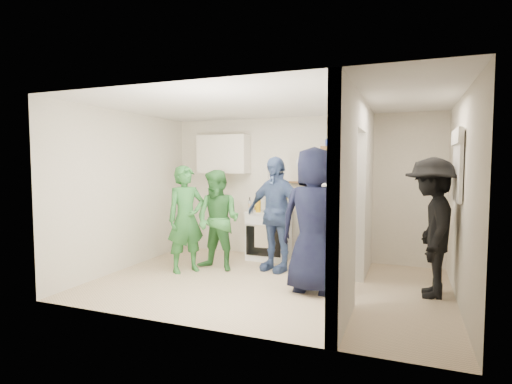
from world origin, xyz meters
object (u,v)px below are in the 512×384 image
yellow_cup_stack_top (351,147)px  person_navy (314,220)px  stove (269,235)px  wicker_basket (332,151)px  person_green_left (186,219)px  person_nook (432,227)px  person_green_center (218,220)px  blue_bowl (333,143)px  person_denim (275,214)px  fridge (337,211)px

yellow_cup_stack_top → person_navy: (-0.26, -1.39, -0.99)m
stove → wicker_basket: size_ratio=2.42×
stove → person_navy: person_navy is taller
yellow_cup_stack_top → person_green_left: size_ratio=0.15×
stove → person_nook: 2.83m
person_green_left → stove: bearing=-0.7°
person_green_center → blue_bowl: bearing=38.9°
blue_bowl → person_green_left: (-2.02, -1.26, -1.19)m
wicker_basket → person_nook: bearing=-38.2°
wicker_basket → person_green_center: 2.18m
yellow_cup_stack_top → person_denim: yellow_cup_stack_top is taller
person_green_center → fridge: bearing=36.1°
yellow_cup_stack_top → stove: bearing=174.7°
yellow_cup_stack_top → person_green_left: 2.82m
stove → person_navy: size_ratio=0.45×
stove → blue_bowl: (1.09, 0.02, 1.59)m
blue_bowl → person_nook: 2.18m
person_navy → blue_bowl: bearing=-84.1°
person_green_left → person_denim: 1.38m
blue_bowl → person_green_center: bearing=-148.4°
blue_bowl → yellow_cup_stack_top: size_ratio=0.96×
wicker_basket → blue_bowl: bearing=0.0°
wicker_basket → person_denim: bearing=-137.6°
stove → person_navy: bearing=-53.0°
person_denim → person_navy: (0.81, -0.85, 0.05)m
person_green_left → person_nook: bearing=-52.2°
person_green_left → person_navy: bearing=-61.7°
stove → person_green_left: bearing=-126.7°
blue_bowl → person_nook: bearing=-38.2°
fridge → person_green_center: 1.95m
stove → person_navy: 1.98m
stove → wicker_basket: 1.83m
fridge → person_denim: 1.07m
fridge → person_navy: (-0.04, -1.49, 0.04)m
person_denim → person_nook: person_denim is taller
yellow_cup_stack_top → fridge: bearing=155.6°
person_nook → fridge: bearing=-129.5°
person_green_left → person_green_center: bearing=-20.5°
stove → yellow_cup_stack_top: yellow_cup_stack_top is taller
person_navy → person_nook: 1.46m
fridge → person_green_center: size_ratio=1.15×
blue_bowl → person_navy: 1.88m
blue_bowl → person_green_left: 2.66m
person_green_center → person_navy: bearing=-11.1°
person_denim → person_nook: (2.22, -0.46, -0.02)m
stove → fridge: bearing=-1.4°
person_green_center → wicker_basket: bearing=38.9°
fridge → wicker_basket: 0.99m
blue_bowl → person_denim: blue_bowl is taller
person_nook → person_green_center: bearing=-93.6°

